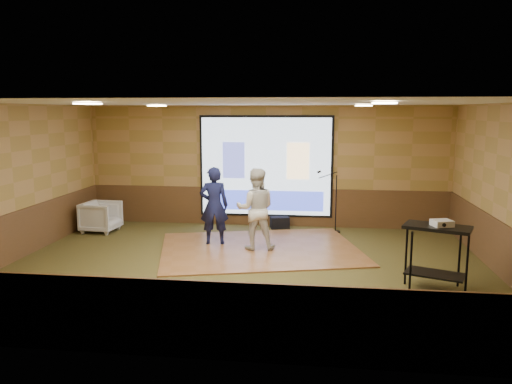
# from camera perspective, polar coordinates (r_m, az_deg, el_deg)

# --- Properties ---
(ground) EXTENTS (9.00, 9.00, 0.00)m
(ground) POSITION_cam_1_polar(r_m,az_deg,el_deg) (9.34, -1.16, -8.58)
(ground) COLOR #323C1B
(ground) RESTS_ON ground
(room_shell) EXTENTS (9.04, 7.04, 3.02)m
(room_shell) POSITION_cam_1_polar(r_m,az_deg,el_deg) (8.93, -1.20, 4.32)
(room_shell) COLOR #A67D45
(room_shell) RESTS_ON ground
(wainscot_back) EXTENTS (9.00, 0.04, 0.95)m
(wainscot_back) POSITION_cam_1_polar(r_m,az_deg,el_deg) (12.58, 1.12, -1.69)
(wainscot_back) COLOR #4F361A
(wainscot_back) RESTS_ON ground
(wainscot_front) EXTENTS (9.00, 0.04, 0.95)m
(wainscot_front) POSITION_cam_1_polar(r_m,az_deg,el_deg) (5.97, -6.13, -14.35)
(wainscot_front) COLOR #4F361A
(wainscot_front) RESTS_ON ground
(wainscot_left) EXTENTS (0.04, 7.00, 0.95)m
(wainscot_left) POSITION_cam_1_polar(r_m,az_deg,el_deg) (10.79, -25.51, -4.45)
(wainscot_left) COLOR #4F361A
(wainscot_left) RESTS_ON ground
(wainscot_right) EXTENTS (0.04, 7.00, 0.95)m
(wainscot_right) POSITION_cam_1_polar(r_m,az_deg,el_deg) (9.66, 26.32, -6.03)
(wainscot_right) COLOR #4F361A
(wainscot_right) RESTS_ON ground
(projector_screen) EXTENTS (3.32, 0.06, 2.52)m
(projector_screen) POSITION_cam_1_polar(r_m,az_deg,el_deg) (12.38, 1.11, 2.81)
(projector_screen) COLOR black
(projector_screen) RESTS_ON room_shell
(downlight_nw) EXTENTS (0.32, 0.32, 0.02)m
(downlight_nw) POSITION_cam_1_polar(r_m,az_deg,el_deg) (11.16, -11.25, 9.63)
(downlight_nw) COLOR beige
(downlight_nw) RESTS_ON room_shell
(downlight_ne) EXTENTS (0.32, 0.32, 0.02)m
(downlight_ne) POSITION_cam_1_polar(r_m,az_deg,el_deg) (10.64, 12.22, 9.63)
(downlight_ne) COLOR beige
(downlight_ne) RESTS_ON room_shell
(downlight_sw) EXTENTS (0.32, 0.32, 0.02)m
(downlight_sw) POSITION_cam_1_polar(r_m,az_deg,el_deg) (8.09, -18.68, 9.55)
(downlight_sw) COLOR beige
(downlight_sw) RESTS_ON room_shell
(downlight_se) EXTENTS (0.32, 0.32, 0.02)m
(downlight_se) POSITION_cam_1_polar(r_m,az_deg,el_deg) (7.36, 14.46, 9.82)
(downlight_se) COLOR beige
(downlight_se) RESTS_ON room_shell
(dance_floor) EXTENTS (4.70, 4.01, 0.03)m
(dance_floor) POSITION_cam_1_polar(r_m,az_deg,el_deg) (10.49, 0.45, -6.50)
(dance_floor) COLOR brown
(dance_floor) RESTS_ON ground
(player_left) EXTENTS (0.67, 0.49, 1.67)m
(player_left) POSITION_cam_1_polar(r_m,az_deg,el_deg) (10.69, -4.81, -1.55)
(player_left) COLOR #13163B
(player_left) RESTS_ON dance_floor
(player_right) EXTENTS (0.89, 0.73, 1.68)m
(player_right) POSITION_cam_1_polar(r_m,az_deg,el_deg) (10.25, -0.04, -1.95)
(player_right) COLOR silver
(player_right) RESTS_ON dance_floor
(av_table) EXTENTS (1.01, 0.53, 1.06)m
(av_table) POSITION_cam_1_polar(r_m,az_deg,el_deg) (8.50, 19.93, -5.61)
(av_table) COLOR black
(av_table) RESTS_ON ground
(projector) EXTENTS (0.36, 0.33, 0.10)m
(projector) POSITION_cam_1_polar(r_m,az_deg,el_deg) (8.42, 20.48, -3.34)
(projector) COLOR silver
(projector) RESTS_ON av_table
(mic_stand) EXTENTS (0.58, 0.24, 1.48)m
(mic_stand) POSITION_cam_1_polar(r_m,az_deg,el_deg) (12.01, 8.83, -2.24)
(mic_stand) COLOR black
(mic_stand) RESTS_ON ground
(banquet_chair) EXTENTS (0.85, 0.83, 0.73)m
(banquet_chair) POSITION_cam_1_polar(r_m,az_deg,el_deg) (12.49, -17.29, -2.71)
(banquet_chair) COLOR gray
(banquet_chair) RESTS_ON ground
(duffel_bag) EXTENTS (0.52, 0.41, 0.28)m
(duffel_bag) POSITION_cam_1_polar(r_m,az_deg,el_deg) (12.35, 2.72, -3.49)
(duffel_bag) COLOR black
(duffel_bag) RESTS_ON ground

